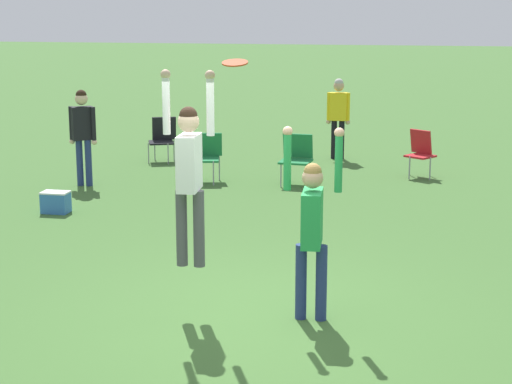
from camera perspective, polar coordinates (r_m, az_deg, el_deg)
The scene contains 11 objects.
ground_plane at distance 9.24m, azimuth -0.34°, elevation -8.33°, with size 120.00×120.00×0.00m, color #3D662D.
person_jumping at distance 8.93m, azimuth -4.48°, elevation 1.85°, with size 0.57×0.43×2.08m.
person_defending at distance 8.87m, azimuth 3.76°, elevation -1.86°, with size 0.63×0.49×2.06m.
frisbee at distance 8.57m, azimuth -1.41°, elevation 8.61°, with size 0.26×0.26×0.07m.
camping_chair_0 at distance 15.76m, azimuth 2.73°, elevation 2.47°, with size 0.59×0.63×0.92m.
camping_chair_1 at distance 16.02m, azimuth -3.38°, elevation 2.58°, with size 0.65×0.69×0.90m.
camping_chair_2 at distance 18.15m, azimuth -6.25°, elevation 3.71°, with size 0.65×0.70×0.93m.
camping_chair_3 at distance 16.71m, azimuth 10.91°, elevation 2.78°, with size 0.64×0.71×0.90m.
person_spectator_near at distance 18.33m, azimuth 5.51°, elevation 5.39°, with size 0.51×0.23×1.72m.
person_spectator_far at distance 15.82m, azimuth -11.49°, elevation 4.18°, with size 0.53×0.38×1.76m.
cooler_box at distance 14.01m, azimuth -13.21°, elevation -0.66°, with size 0.43×0.29×0.34m.
Camera 1 is at (1.72, -8.46, 3.29)m, focal length 60.00 mm.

